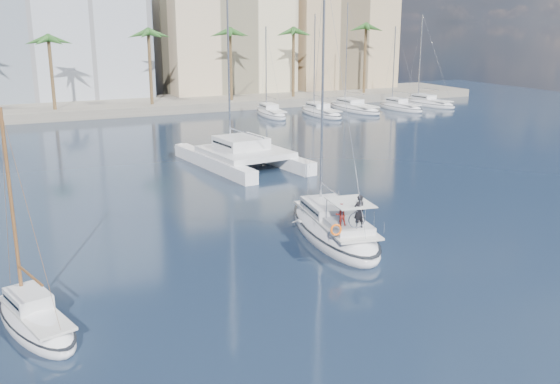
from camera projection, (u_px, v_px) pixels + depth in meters
name	position (u px, v px, depth m)	size (l,w,h in m)	color
ground	(289.00, 252.00, 34.25)	(160.00, 160.00, 0.00)	black
quay	(100.00, 108.00, 87.43)	(120.00, 14.00, 1.20)	gray
building_beige	(224.00, 36.00, 101.79)	(20.00, 14.00, 20.00)	beige
building_tan_right	(337.00, 41.00, 108.45)	(18.00, 12.00, 18.00)	tan
palm_centre	(100.00, 37.00, 81.39)	(3.60, 3.60, 12.30)	brown
palm_right	(328.00, 35.00, 95.24)	(3.60, 3.60, 12.30)	brown
main_sloop	(334.00, 229.00, 36.42)	(5.09, 11.31, 16.20)	white
small_sloop	(35.00, 321.00, 25.52)	(3.78, 6.94, 9.53)	white
catamaran	(242.00, 152.00, 54.57)	(8.43, 14.27, 19.53)	white
seagull	(300.00, 221.00, 37.14)	(1.04, 0.45, 0.19)	silver
moored_yacht_a	(271.00, 116.00, 83.50)	(2.72, 9.35, 11.90)	white
moored_yacht_b	(321.00, 115.00, 84.39)	(3.14, 10.78, 13.72)	white
moored_yacht_c	(354.00, 111.00, 88.79)	(3.55, 12.21, 15.54)	white
moored_yacht_d	(400.00, 110.00, 89.69)	(2.72, 9.35, 11.90)	white
moored_yacht_e	(428.00, 106.00, 94.09)	(3.14, 10.78, 13.72)	white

